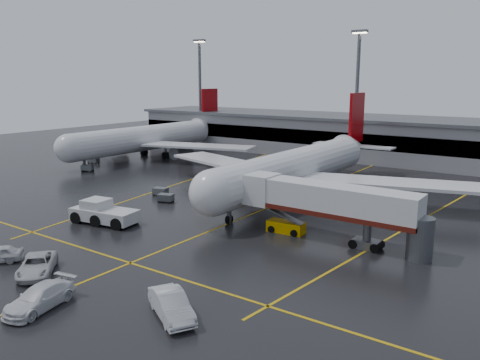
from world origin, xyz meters
The scene contains 21 objects.
ground centered at (0.00, 0.00, 0.00)m, with size 220.00×220.00×0.00m, color black.
apron_line_centre centered at (0.00, 0.00, 0.01)m, with size 0.25×90.00×0.02m, color gold.
apron_line_stop centered at (0.00, -22.00, 0.01)m, with size 60.00×0.25×0.02m, color gold.
apron_line_left centered at (-20.00, 10.00, 0.01)m, with size 0.25×70.00×0.02m, color gold.
apron_line_right centered at (18.00, 10.00, 0.01)m, with size 0.25×70.00×0.02m, color gold.
terminal centered at (0.00, 47.93, 4.32)m, with size 122.00×19.00×8.60m.
light_mast_left centered at (-45.00, 42.00, 14.47)m, with size 3.00×1.20×25.45m.
light_mast_mid centered at (-5.00, 42.00, 14.47)m, with size 3.00×1.20×25.45m.
main_airliner centered at (0.00, 9.70, 4.21)m, with size 48.80×45.60×14.10m.
second_airliner centered at (-42.00, 21.70, 4.21)m, with size 48.80×45.60×14.10m.
jet_bridge centered at (11.87, -6.00, 3.93)m, with size 19.90×3.40×6.05m.
pushback_tractor centered at (-11.97, -15.23, 1.12)m, with size 8.33×4.57×2.82m.
belt_loader centered at (7.00, -6.12, 0.63)m, with size 4.15×2.17×2.55m.
service_van_a centered at (-4.57, -28.27, 0.80)m, with size 2.65×5.74×1.59m, color silver.
service_van_b centered at (1.30, -31.79, 0.83)m, with size 2.34×5.75×1.67m, color white.
service_van_c centered at (10.01, -27.26, 0.91)m, with size 1.93×5.54×1.82m, color silver.
baggage_cart_a centered at (-12.81, -4.05, 0.63)m, with size 2.32×1.89×1.12m.
baggage_cart_b centered at (-16.11, -1.71, 0.63)m, with size 2.27×1.77×1.12m.
baggage_cart_c centered at (-13.54, 6.78, 0.63)m, with size 2.32×1.89×1.12m.
baggage_cart_d centered at (-45.83, 10.05, 0.63)m, with size 2.28×1.79×1.12m.
baggage_cart_e centered at (-39.91, 4.03, 0.63)m, with size 2.38×2.15×1.12m.
Camera 1 is at (31.85, -49.88, 16.33)m, focal length 36.19 mm.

